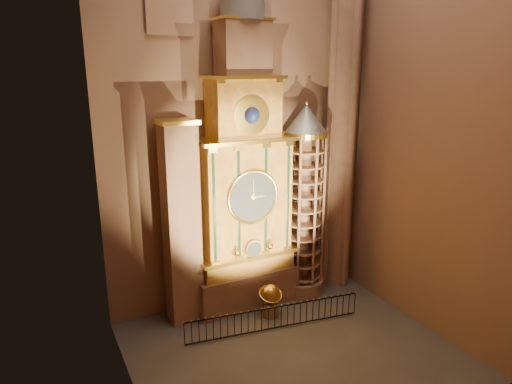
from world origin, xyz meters
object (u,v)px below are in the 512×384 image
astronomical_clock (244,185)px  celestial_globe (271,298)px  portrait_tower (181,223)px  iron_railing (275,318)px  stair_turret (304,204)px

astronomical_clock → celestial_globe: astronomical_clock is taller
celestial_globe → astronomical_clock: bearing=106.7°
portrait_tower → astronomical_clock: bearing=-0.3°
astronomical_clock → iron_railing: size_ratio=1.90×
stair_turret → celestial_globe: (-2.94, -1.61, -4.21)m
portrait_tower → stair_turret: 6.91m
portrait_tower → iron_railing: bearing=-41.5°
astronomical_clock → portrait_tower: size_ratio=1.64×
portrait_tower → celestial_globe: size_ratio=5.77×
portrait_tower → iron_railing: (3.53, -3.12, -4.50)m
astronomical_clock → stair_turret: astronomical_clock is taller
astronomical_clock → stair_turret: size_ratio=1.55×
portrait_tower → celestial_globe: portrait_tower is taller
celestial_globe → iron_railing: (-0.44, -1.22, -0.41)m
astronomical_clock → celestial_globe: (0.56, -1.88, -5.62)m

